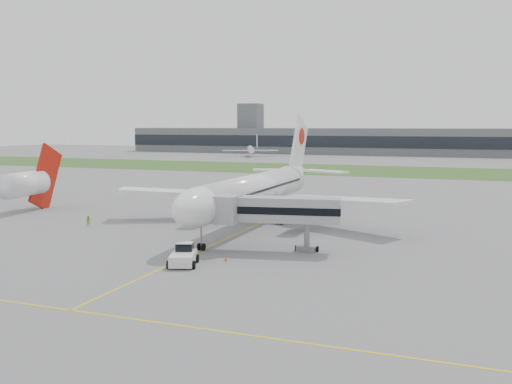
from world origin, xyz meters
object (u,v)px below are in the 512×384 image
at_px(jet_bridge, 275,210).
at_px(neighbor_aircraft, 27,183).
at_px(airliner, 257,189).
at_px(pushback_tug, 184,255).
at_px(ground_crew_near, 190,249).

height_order(jet_bridge, neighbor_aircraft, neighbor_aircraft).
relative_size(airliner, pushback_tug, 10.42).
height_order(pushback_tug, jet_bridge, jet_bridge).
bearing_deg(airliner, pushback_tug, -86.99).
xyz_separation_m(airliner, ground_crew_near, (0.03, -23.11, -4.87)).
xyz_separation_m(airliner, pushback_tug, (1.43, -27.26, -4.58)).
bearing_deg(neighbor_aircraft, ground_crew_near, -31.11).
relative_size(ground_crew_near, neighbor_aircraft, 0.10).
xyz_separation_m(jet_bridge, neighbor_aircraft, (-52.78, 15.27, -0.03)).
bearing_deg(pushback_tug, jet_bridge, 34.87).
distance_m(pushback_tug, neighbor_aircraft, 52.22).
bearing_deg(jet_bridge, ground_crew_near, -156.50).
height_order(airliner, pushback_tug, airliner).
relative_size(pushback_tug, ground_crew_near, 3.27).
bearing_deg(neighbor_aircraft, airliner, -2.93).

